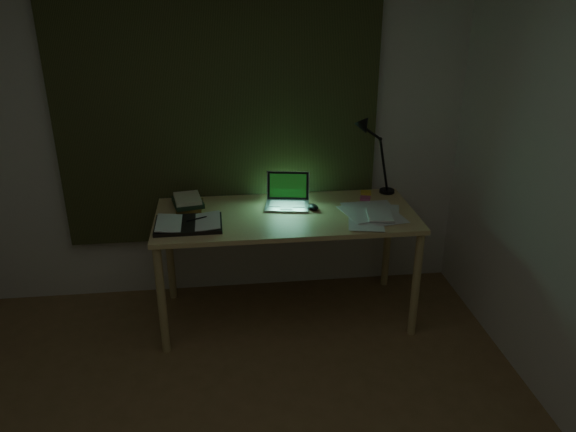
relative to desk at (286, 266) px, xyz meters
name	(u,v)px	position (x,y,z in m)	size (l,w,h in m)	color
wall_back	(220,130)	(-0.41, 0.46, 0.86)	(3.50, 0.00, 2.50)	silver
curtain	(218,103)	(-0.41, 0.42, 1.06)	(2.20, 0.06, 2.00)	#31361B
desk	(286,266)	(0.00, 0.00, 0.00)	(1.73, 0.76, 0.79)	tan
laptop	(287,193)	(0.02, 0.11, 0.50)	(0.30, 0.33, 0.21)	silver
open_textbook	(189,224)	(-0.63, -0.13, 0.41)	(0.42, 0.30, 0.04)	silver
book_stack	(189,202)	(-0.64, 0.17, 0.44)	(0.19, 0.22, 0.09)	silver
loose_papers	(371,215)	(0.55, -0.12, 0.40)	(0.36, 0.38, 0.02)	silver
mouse	(313,207)	(0.19, 0.04, 0.41)	(0.06, 0.10, 0.04)	black
sticky_yellow	(366,193)	(0.62, 0.30, 0.40)	(0.07, 0.07, 0.02)	gold
sticky_pink	(365,198)	(0.59, 0.19, 0.40)	(0.07, 0.07, 0.02)	#CB4F88
desk_lamp	(390,154)	(0.78, 0.30, 0.69)	(0.39, 0.30, 0.59)	black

